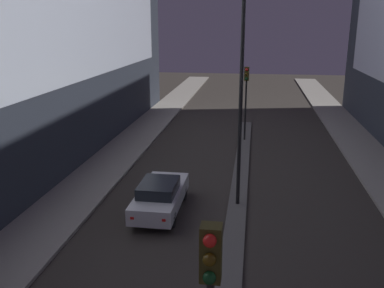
{
  "coord_description": "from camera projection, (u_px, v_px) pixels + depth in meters",
  "views": [
    {
      "loc": [
        0.54,
        -1.7,
        7.85
      ],
      "look_at": [
        -3.18,
        23.63,
        0.5
      ],
      "focal_mm": 40.0,
      "sensor_mm": 36.0,
      "label": 1
    }
  ],
  "objects": [
    {
      "name": "traffic_light_mid",
      "position": [
        246.0,
        87.0,
        28.08
      ],
      "size": [
        0.32,
        0.42,
        4.9
      ],
      "color": "black",
      "rests_on": "median_strip"
    },
    {
      "name": "car_left_lane",
      "position": [
        160.0,
        196.0,
        18.1
      ],
      "size": [
        1.75,
        4.45,
        1.46
      ],
      "color": "silver",
      "rests_on": "ground"
    },
    {
      "name": "median_strip",
      "position": [
        238.0,
        199.0,
        19.46
      ],
      "size": [
        0.81,
        30.85,
        0.12
      ],
      "color": "#56544F",
      "rests_on": "ground"
    },
    {
      "name": "street_lamp",
      "position": [
        242.0,
        49.0,
        17.03
      ],
      "size": [
        0.55,
        0.55,
        9.8
      ],
      "color": "black",
      "rests_on": "median_strip"
    }
  ]
}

